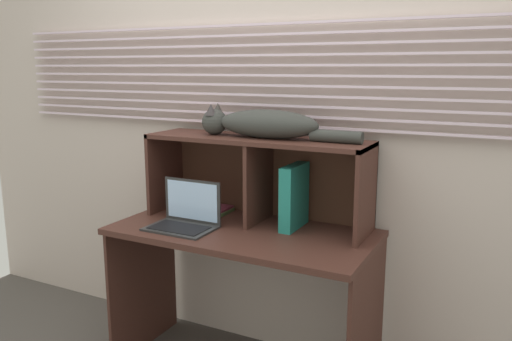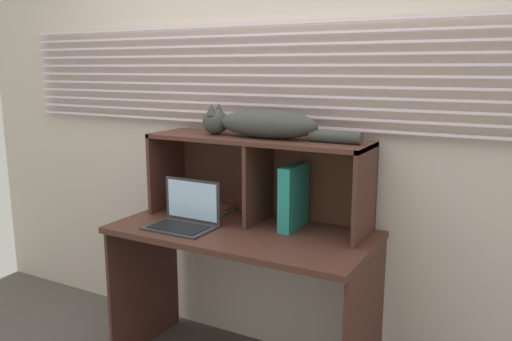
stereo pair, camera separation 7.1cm
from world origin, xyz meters
name	(u,v)px [view 1 (the left image)]	position (x,y,z in m)	size (l,w,h in m)	color
back_panel_with_blinds	(274,123)	(0.00, 0.55, 1.26)	(4.40, 0.08, 2.50)	beige
desk	(243,261)	(0.00, 0.20, 0.61)	(1.27, 0.62, 0.77)	#45261E
hutch_shelf_unit	(259,163)	(0.00, 0.37, 1.07)	(1.14, 0.32, 0.43)	#45261E
cat	(262,124)	(0.03, 0.34, 1.27)	(0.84, 0.17, 0.16)	#363834
laptop	(185,217)	(-0.27, 0.11, 0.82)	(0.32, 0.22, 0.23)	#2C2C2C
binder_upright	(294,197)	(0.21, 0.34, 0.93)	(0.06, 0.24, 0.31)	#218175
book_stack	(208,212)	(-0.29, 0.35, 0.79)	(0.18, 0.26, 0.03)	#4F6F40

